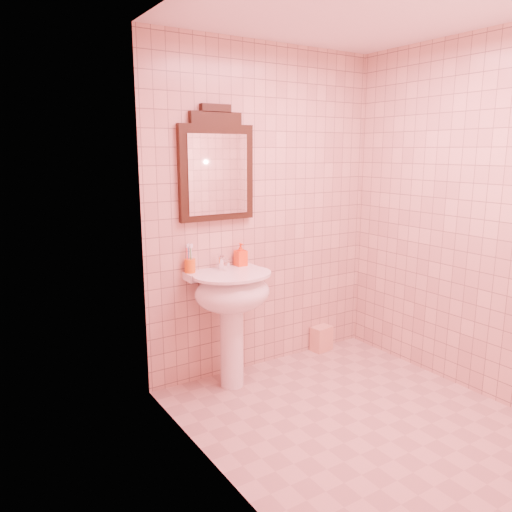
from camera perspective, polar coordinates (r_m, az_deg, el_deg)
floor at (r=3.46m, az=11.62°, el=-17.98°), size 2.20×2.20×0.00m
back_wall at (r=3.89m, az=1.05°, el=5.09°), size 2.00×0.02×2.50m
pedestal_sink at (r=3.60m, az=-2.77°, el=-5.08°), size 0.58×0.58×0.86m
faucet at (r=3.65m, az=-3.88°, el=-0.66°), size 0.04×0.16×0.11m
mirror at (r=3.62m, az=-4.53°, el=10.02°), size 0.58×0.06×0.81m
toothbrush_cup at (r=3.58m, az=-7.56°, el=-1.08°), size 0.08×0.08×0.18m
soap_dispenser at (r=3.75m, az=-1.77°, el=0.17°), size 0.08×0.08×0.18m
towel at (r=4.45m, az=7.49°, el=-9.32°), size 0.19×0.14×0.22m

